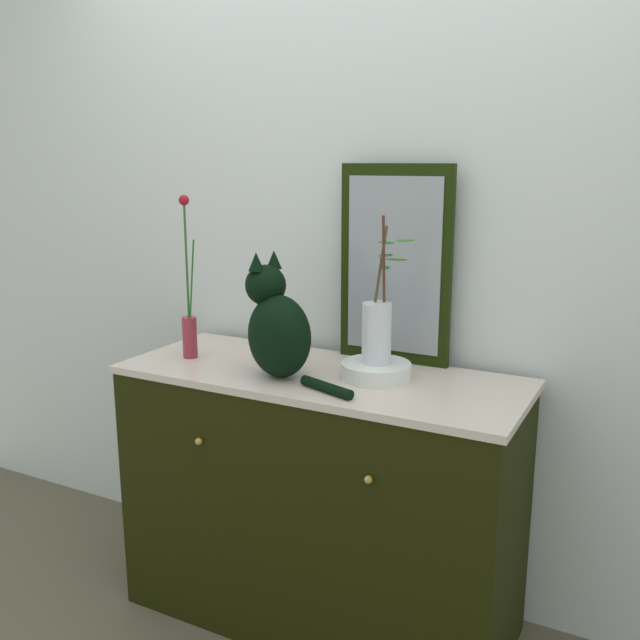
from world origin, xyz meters
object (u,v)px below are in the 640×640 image
at_px(bowl_porcelain, 376,370).
at_px(sideboard, 320,498).
at_px(cat_sitting, 277,327).
at_px(vase_slim_green, 189,320).
at_px(vase_glass_clear, 377,328).
at_px(mirror_leaning, 395,265).

bearing_deg(bowl_porcelain, sideboard, -170.76).
bearing_deg(cat_sitting, sideboard, 42.07).
relative_size(vase_slim_green, vase_glass_clear, 1.21).
relative_size(sideboard, cat_sitting, 3.01).
xyz_separation_m(vase_slim_green, bowl_porcelain, (0.69, 0.08, -0.11)).
bearing_deg(vase_slim_green, cat_sitting, -6.71).
distance_m(cat_sitting, vase_glass_clear, 0.32).
distance_m(sideboard, bowl_porcelain, 0.52).
relative_size(cat_sitting, vase_glass_clear, 0.95).
height_order(sideboard, mirror_leaning, mirror_leaning).
height_order(sideboard, cat_sitting, cat_sitting).
bearing_deg(cat_sitting, vase_glass_clear, 23.32).
distance_m(mirror_leaning, bowl_porcelain, 0.38).
bearing_deg(vase_slim_green, vase_glass_clear, 6.73).
distance_m(sideboard, vase_slim_green, 0.78).
xyz_separation_m(cat_sitting, vase_slim_green, (-0.39, 0.05, -0.03)).
bearing_deg(vase_glass_clear, cat_sitting, -156.68).
distance_m(cat_sitting, vase_slim_green, 0.40).
relative_size(mirror_leaning, bowl_porcelain, 2.99).
height_order(mirror_leaning, vase_slim_green, mirror_leaning).
relative_size(mirror_leaning, vase_slim_green, 1.18).
bearing_deg(vase_slim_green, sideboard, 5.65).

